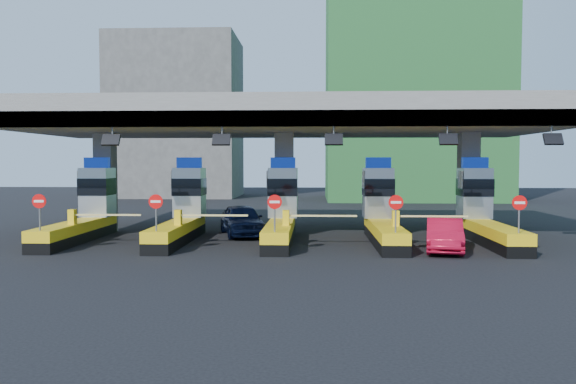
{
  "coord_description": "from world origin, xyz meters",
  "views": [
    {
      "loc": [
        1.61,
        -27.8,
        3.88
      ],
      "look_at": [
        0.34,
        0.0,
        2.42
      ],
      "focal_mm": 35.0,
      "sensor_mm": 36.0,
      "label": 1
    }
  ],
  "objects": [
    {
      "name": "bg_building_concrete",
      "position": [
        -14.0,
        36.0,
        9.0
      ],
      "size": [
        14.0,
        10.0,
        18.0
      ],
      "primitive_type": "cube",
      "color": "#4C4C49",
      "rests_on": "ground"
    },
    {
      "name": "red_car",
      "position": [
        7.36,
        -3.07,
        0.71
      ],
      "size": [
        2.34,
        4.55,
        1.43
      ],
      "primitive_type": "imported",
      "rotation": [
        0.0,
        0.0,
        -0.2
      ],
      "color": "red",
      "rests_on": "ground"
    },
    {
      "name": "toll_lane_right",
      "position": [
        5.0,
        0.28,
        1.4
      ],
      "size": [
        4.43,
        8.0,
        4.16
      ],
      "color": "black",
      "rests_on": "ground"
    },
    {
      "name": "bg_building_scaffold",
      "position": [
        12.0,
        32.0,
        14.0
      ],
      "size": [
        18.0,
        12.0,
        28.0
      ],
      "primitive_type": "cube",
      "color": "#1E5926",
      "rests_on": "ground"
    },
    {
      "name": "toll_lane_far_right",
      "position": [
        10.0,
        0.28,
        1.4
      ],
      "size": [
        4.43,
        8.0,
        4.16
      ],
      "color": "black",
      "rests_on": "ground"
    },
    {
      "name": "toll_canopy",
      "position": [
        0.0,
        2.87,
        6.13
      ],
      "size": [
        28.0,
        12.09,
        7.0
      ],
      "color": "slate",
      "rests_on": "ground"
    },
    {
      "name": "toll_lane_far_left",
      "position": [
        -10.0,
        0.28,
        1.4
      ],
      "size": [
        4.43,
        8.0,
        4.16
      ],
      "color": "black",
      "rests_on": "ground"
    },
    {
      "name": "van",
      "position": [
        -2.19,
        1.83,
        0.83
      ],
      "size": [
        3.24,
        5.22,
        1.66
      ],
      "primitive_type": "imported",
      "rotation": [
        0.0,
        0.0,
        0.28
      ],
      "color": "black",
      "rests_on": "ground"
    },
    {
      "name": "ground",
      "position": [
        0.0,
        0.0,
        0.0
      ],
      "size": [
        120.0,
        120.0,
        0.0
      ],
      "primitive_type": "plane",
      "color": "black",
      "rests_on": "ground"
    },
    {
      "name": "toll_lane_center",
      "position": [
        0.0,
        0.28,
        1.4
      ],
      "size": [
        4.43,
        8.0,
        4.16
      ],
      "color": "black",
      "rests_on": "ground"
    },
    {
      "name": "toll_lane_left",
      "position": [
        -5.0,
        0.28,
        1.4
      ],
      "size": [
        4.43,
        8.0,
        4.16
      ],
      "color": "black",
      "rests_on": "ground"
    }
  ]
}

